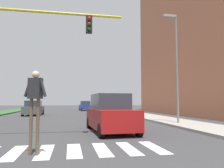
{
  "coord_description": "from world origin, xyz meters",
  "views": [
    {
      "loc": [
        0.75,
        -0.08,
        1.56
      ],
      "look_at": [
        3.39,
        14.02,
        2.7
      ],
      "focal_mm": 35.89,
      "sensor_mm": 36.0,
      "label": 1
    }
  ],
  "objects_px": {
    "pedestrian_performer": "(35,98)",
    "sedan_distant": "(85,106)",
    "suv_crossing": "(110,114)",
    "street_lamp_right": "(175,58)",
    "sedan_midblock": "(33,109)"
  },
  "relations": [
    {
      "from": "suv_crossing",
      "to": "sedan_distant",
      "type": "xyz_separation_m",
      "value": [
        0.6,
        28.73,
        -0.15
      ]
    },
    {
      "from": "sedan_distant",
      "to": "street_lamp_right",
      "type": "bearing_deg",
      "value": -80.35
    },
    {
      "from": "suv_crossing",
      "to": "sedan_midblock",
      "type": "relative_size",
      "value": 1.09
    },
    {
      "from": "pedestrian_performer",
      "to": "street_lamp_right",
      "type": "bearing_deg",
      "value": 41.47
    },
    {
      "from": "street_lamp_right",
      "to": "suv_crossing",
      "type": "distance_m",
      "value": 6.75
    },
    {
      "from": "pedestrian_performer",
      "to": "suv_crossing",
      "type": "distance_m",
      "value": 5.64
    },
    {
      "from": "sedan_midblock",
      "to": "sedan_distant",
      "type": "xyz_separation_m",
      "value": [
        6.81,
        13.36,
        -0.0
      ]
    },
    {
      "from": "pedestrian_performer",
      "to": "suv_crossing",
      "type": "relative_size",
      "value": 0.53
    },
    {
      "from": "suv_crossing",
      "to": "street_lamp_right",
      "type": "bearing_deg",
      "value": 27.09
    },
    {
      "from": "sedan_distant",
      "to": "sedan_midblock",
      "type": "bearing_deg",
      "value": -117.0
    },
    {
      "from": "suv_crossing",
      "to": "sedan_distant",
      "type": "height_order",
      "value": "suv_crossing"
    },
    {
      "from": "suv_crossing",
      "to": "sedan_midblock",
      "type": "distance_m",
      "value": 16.58
    },
    {
      "from": "street_lamp_right",
      "to": "sedan_distant",
      "type": "bearing_deg",
      "value": 99.65
    },
    {
      "from": "pedestrian_performer",
      "to": "sedan_distant",
      "type": "relative_size",
      "value": 0.59
    },
    {
      "from": "sedan_distant",
      "to": "suv_crossing",
      "type": "bearing_deg",
      "value": -91.19
    }
  ]
}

